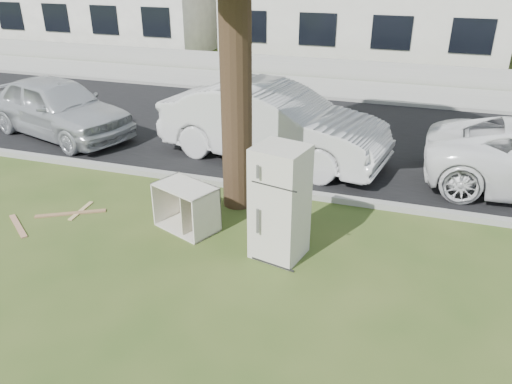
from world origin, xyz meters
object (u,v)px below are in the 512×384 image
(car_center, at_px, (272,123))
(car_left, at_px, (57,107))
(cabinet, at_px, (186,207))
(fridge, at_px, (280,203))

(car_center, xyz_separation_m, car_left, (-5.63, -0.08, -0.10))
(cabinet, bearing_deg, car_center, 104.53)
(fridge, relative_size, car_left, 0.41)
(fridge, height_order, car_left, fridge)
(fridge, distance_m, cabinet, 1.81)
(cabinet, relative_size, car_left, 0.23)
(fridge, distance_m, car_center, 3.99)
(fridge, relative_size, car_center, 0.35)
(fridge, bearing_deg, cabinet, -177.20)
(fridge, distance_m, car_left, 7.80)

